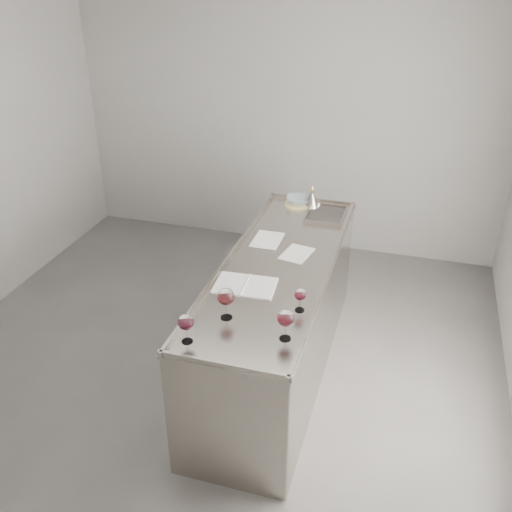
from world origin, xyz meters
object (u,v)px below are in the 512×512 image
(wine_glass_middle, at_px, (226,297))
(ceramic_bowl, at_px, (298,200))
(wine_funnel, at_px, (312,200))
(wine_glass_left, at_px, (186,323))
(wine_glass_small, at_px, (300,295))
(notebook, at_px, (245,285))
(wine_glass_right, at_px, (286,319))
(counter, at_px, (277,318))

(wine_glass_middle, bearing_deg, ceramic_bowl, 88.88)
(ceramic_bowl, height_order, wine_funnel, wine_funnel)
(wine_glass_left, distance_m, ceramic_bowl, 2.12)
(wine_glass_small, distance_m, ceramic_bowl, 1.66)
(notebook, distance_m, ceramic_bowl, 1.44)
(wine_funnel, bearing_deg, wine_glass_right, -82.87)
(wine_glass_right, bearing_deg, wine_funnel, 97.13)
(wine_glass_small, bearing_deg, wine_glass_right, -92.94)
(counter, height_order, wine_glass_small, wine_glass_small)
(counter, bearing_deg, wine_glass_left, -104.90)
(ceramic_bowl, bearing_deg, notebook, -91.43)
(notebook, bearing_deg, ceramic_bowl, 84.79)
(counter, distance_m, wine_glass_right, 1.07)
(counter, bearing_deg, notebook, -110.91)
(wine_glass_small, distance_m, wine_funnel, 1.64)
(wine_glass_right, bearing_deg, counter, 106.99)
(counter, bearing_deg, wine_glass_middle, -100.46)
(wine_glass_small, bearing_deg, notebook, 156.92)
(counter, xyz_separation_m, wine_glass_left, (-0.28, -1.03, 0.60))
(wine_glass_middle, xyz_separation_m, ceramic_bowl, (0.04, 1.82, -0.10))
(counter, relative_size, wine_glass_small, 15.42)
(wine_glass_middle, bearing_deg, wine_glass_left, -115.37)
(wine_glass_right, relative_size, wine_funnel, 0.99)
(counter, xyz_separation_m, ceramic_bowl, (-0.10, 1.08, 0.51))
(counter, xyz_separation_m, wine_glass_middle, (-0.14, -0.74, 0.61))
(counter, distance_m, notebook, 0.61)
(wine_glass_left, bearing_deg, ceramic_bowl, 85.30)
(wine_glass_small, relative_size, notebook, 0.37)
(ceramic_bowl, bearing_deg, wine_glass_right, -79.40)
(wine_glass_middle, distance_m, wine_glass_right, 0.41)
(wine_glass_left, height_order, wine_funnel, wine_funnel)
(notebook, bearing_deg, wine_glass_left, -105.32)
(counter, bearing_deg, wine_glass_right, -73.01)
(wine_glass_left, xyz_separation_m, wine_glass_middle, (0.14, 0.29, 0.01))
(wine_glass_left, bearing_deg, wine_funnel, 82.10)
(wine_glass_left, relative_size, wine_glass_middle, 0.90)
(wine_glass_small, height_order, ceramic_bowl, wine_glass_small)
(counter, distance_m, ceramic_bowl, 1.20)
(wine_glass_right, bearing_deg, wine_glass_middle, 165.21)
(wine_glass_middle, bearing_deg, counter, 79.54)
(wine_glass_small, relative_size, ceramic_bowl, 0.75)
(counter, height_order, wine_glass_middle, wine_glass_middle)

